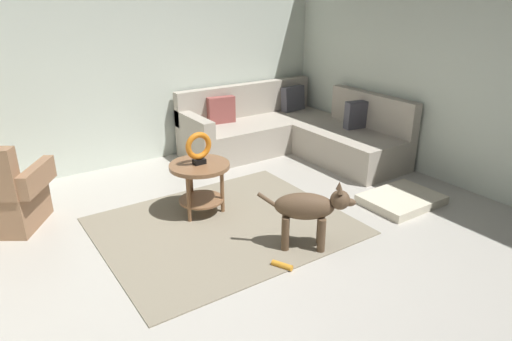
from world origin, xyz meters
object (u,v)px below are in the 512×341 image
object	(u,v)px
dog_toy_rope	(282,265)
dog_bed_mat	(401,199)
side_table	(200,175)
sectional_couch	(291,133)
dog	(309,209)
torus_sculpture	(199,147)
armchair	(1,197)

from	to	relation	value
dog_toy_rope	dog_bed_mat	bearing A→B (deg)	8.21
side_table	sectional_couch	bearing A→B (deg)	26.32
sectional_couch	dog	bearing A→B (deg)	-124.64
torus_sculpture	dog_toy_rope	world-z (taller)	torus_sculpture
sectional_couch	dog	xyz separation A→B (m)	(-1.42, -2.06, 0.09)
armchair	dog	xyz separation A→B (m)	(2.17, -1.89, 0.05)
armchair	torus_sculpture	distance (m)	1.91
sectional_couch	dog_bed_mat	world-z (taller)	sectional_couch
armchair	side_table	size ratio (longest dim) A/B	1.66
side_table	dog_bed_mat	xyz separation A→B (m)	(1.88, -1.00, -0.37)
sectional_couch	dog_toy_rope	distance (m)	2.86
dog	dog_toy_rope	distance (m)	0.54
dog_bed_mat	armchair	bearing A→B (deg)	153.73
armchair	side_table	world-z (taller)	armchair
side_table	dog_bed_mat	bearing A→B (deg)	-27.97
side_table	dog	world-z (taller)	dog
armchair	dog_toy_rope	bearing A→B (deg)	-15.11
dog	dog_toy_rope	bearing A→B (deg)	-31.96
armchair	side_table	xyz separation A→B (m)	(1.70, -0.77, 0.09)
sectional_couch	armchair	world-z (taller)	same
torus_sculpture	dog_bed_mat	size ratio (longest dim) A/B	0.41
torus_sculpture	dog_bed_mat	world-z (taller)	torus_sculpture
sectional_couch	dog	size ratio (longest dim) A/B	3.24
sectional_couch	dog_toy_rope	bearing A→B (deg)	-129.49
side_table	dog	xyz separation A→B (m)	(0.47, -1.12, -0.04)
armchair	dog_toy_rope	xyz separation A→B (m)	(1.78, -2.03, -0.30)
sectional_couch	dog_toy_rope	size ratio (longest dim) A/B	12.40
torus_sculpture	side_table	bearing A→B (deg)	-90.00
sectional_couch	side_table	bearing A→B (deg)	-153.68
sectional_couch	dog_toy_rope	xyz separation A→B (m)	(-1.81, -2.19, -0.27)
dog	dog_bed_mat	bearing A→B (deg)	133.70
torus_sculpture	dog_bed_mat	distance (m)	2.23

